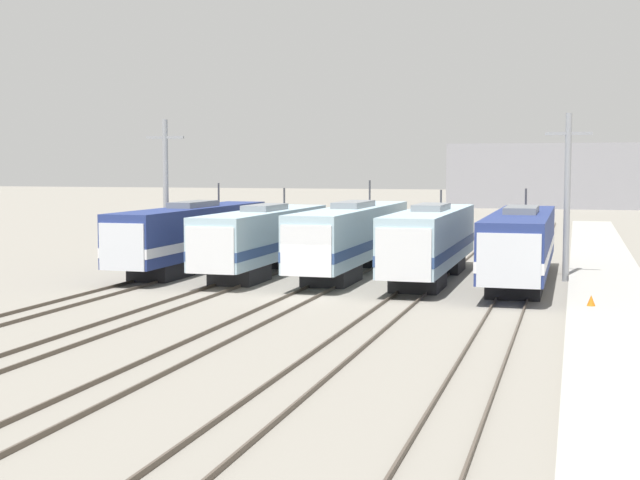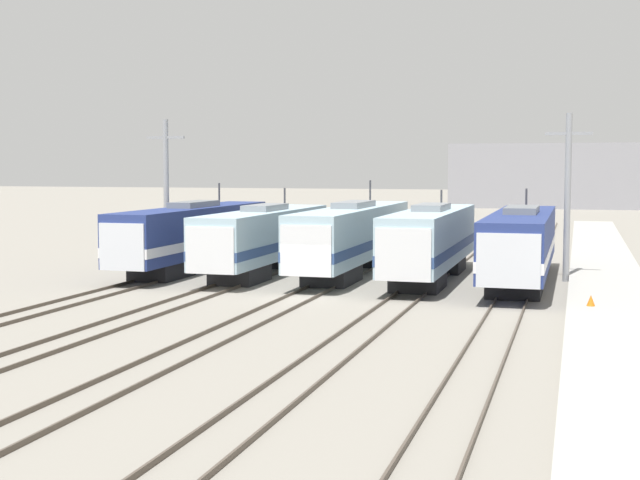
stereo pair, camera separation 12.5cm
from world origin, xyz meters
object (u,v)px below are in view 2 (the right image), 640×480
(locomotive_center_left, at_px, (262,239))
(locomotive_center_right, at_px, (430,242))
(locomotive_center, at_px, (352,237))
(locomotive_far_right, at_px, (521,245))
(locomotive_far_left, at_px, (191,235))
(catenary_tower_left, at_px, (166,191))
(traffic_cone, at_px, (591,300))
(catenary_tower_right, at_px, (568,194))

(locomotive_center_left, relative_size, locomotive_center_right, 0.99)
(locomotive_center, xyz_separation_m, locomotive_far_right, (9.81, -1.94, -0.04))
(locomotive_far_left, bearing_deg, locomotive_far_right, -2.90)
(locomotive_center_right, xyz_separation_m, catenary_tower_left, (-16.81, 1.86, 2.62))
(locomotive_center_right, distance_m, traffic_cone, 12.46)
(locomotive_center_left, relative_size, locomotive_center, 0.85)
(locomotive_center, height_order, catenary_tower_right, catenary_tower_right)
(locomotive_far_right, bearing_deg, locomotive_center_right, 178.44)
(locomotive_center, relative_size, catenary_tower_right, 2.11)
(locomotive_center_right, distance_m, locomotive_far_right, 4.91)
(locomotive_center, distance_m, catenary_tower_right, 12.42)
(locomotive_center_right, relative_size, traffic_cone, 35.24)
(locomotive_center_left, relative_size, locomotive_far_right, 0.89)
(locomotive_center, relative_size, traffic_cone, 41.05)
(locomotive_far_right, height_order, catenary_tower_left, catenary_tower_left)
(locomotive_center_left, xyz_separation_m, locomotive_far_right, (14.71, -0.07, 0.04))
(traffic_cone, bearing_deg, locomotive_far_right, 111.61)
(locomotive_center_left, bearing_deg, locomotive_center, 20.82)
(locomotive_far_right, bearing_deg, catenary_tower_left, 174.76)
(locomotive_center_left, distance_m, catenary_tower_left, 7.75)
(locomotive_far_left, height_order, catenary_tower_left, catenary_tower_left)
(locomotive_far_left, distance_m, locomotive_center_left, 4.99)
(locomotive_far_right, distance_m, catenary_tower_right, 4.06)
(locomotive_center_right, relative_size, catenary_tower_left, 1.81)
(locomotive_far_right, distance_m, catenary_tower_left, 21.97)
(locomotive_far_left, bearing_deg, locomotive_center, 5.50)
(locomotive_center, bearing_deg, catenary_tower_right, 0.24)
(traffic_cone, bearing_deg, locomotive_center_left, 153.80)
(locomotive_center_left, bearing_deg, locomotive_center_right, 0.35)
(locomotive_center, distance_m, locomotive_far_right, 10.00)
(catenary_tower_left, bearing_deg, catenary_tower_right, 0.00)
(catenary_tower_right, relative_size, traffic_cone, 19.47)
(catenary_tower_left, bearing_deg, locomotive_center, -0.25)
(locomotive_center_right, bearing_deg, locomotive_far_left, 176.65)
(locomotive_center_left, relative_size, catenary_tower_left, 1.79)
(catenary_tower_right, bearing_deg, traffic_cone, -83.77)
(locomotive_far_left, height_order, locomotive_center, locomotive_center)
(locomotive_center_left, bearing_deg, catenary_tower_left, 164.70)
(locomotive_center_left, xyz_separation_m, catenary_tower_right, (17.05, 1.92, 2.69))
(locomotive_center_right, height_order, catenary_tower_right, catenary_tower_right)
(locomotive_far_left, xyz_separation_m, locomotive_center_right, (14.71, -0.86, 0.02))
(locomotive_center, xyz_separation_m, locomotive_center_right, (4.90, -1.81, -0.01))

